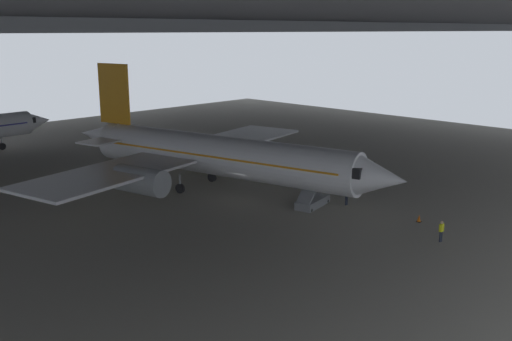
# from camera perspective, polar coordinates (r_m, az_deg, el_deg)

# --- Properties ---
(ground_plane) EXTENTS (110.00, 110.00, 0.00)m
(ground_plane) POSITION_cam_1_polar(r_m,az_deg,el_deg) (52.84, -1.32, -2.65)
(ground_plane) COLOR gray
(hangar_structure) EXTENTS (121.00, 99.00, 16.70)m
(hangar_structure) POSITION_cam_1_polar(r_m,az_deg,el_deg) (61.32, -10.81, 14.57)
(hangar_structure) COLOR #4C4F54
(hangar_structure) RESTS_ON ground_plane
(airplane_main) EXTENTS (35.88, 36.62, 11.52)m
(airplane_main) POSITION_cam_1_polar(r_m,az_deg,el_deg) (54.38, -4.21, 1.55)
(airplane_main) COLOR white
(airplane_main) RESTS_ON ground_plane
(boarding_stairs) EXTENTS (4.41, 2.26, 4.67)m
(boarding_stairs) POSITION_cam_1_polar(r_m,az_deg,el_deg) (50.31, 5.63, -2.69)
(boarding_stairs) COLOR slate
(boarding_stairs) RESTS_ON ground_plane
(crew_worker_near_nose) EXTENTS (0.55, 0.23, 1.58)m
(crew_worker_near_nose) POSITION_cam_1_polar(r_m,az_deg,el_deg) (43.79, 17.80, -5.61)
(crew_worker_near_nose) COLOR #232838
(crew_worker_near_nose) RESTS_ON ground_plane
(crew_worker_by_stairs) EXTENTS (0.55, 0.26, 1.68)m
(crew_worker_by_stairs) POSITION_cam_1_polar(r_m,az_deg,el_deg) (50.87, 8.93, -2.35)
(crew_worker_by_stairs) COLOR #232838
(crew_worker_by_stairs) RESTS_ON ground_plane
(traffic_cone_orange) EXTENTS (0.36, 0.36, 0.60)m
(traffic_cone_orange) POSITION_cam_1_polar(r_m,az_deg,el_deg) (47.91, 15.78, -4.56)
(traffic_cone_orange) COLOR black
(traffic_cone_orange) RESTS_ON ground_plane
(baggage_tug) EXTENTS (1.95, 2.49, 0.90)m
(baggage_tug) POSITION_cam_1_polar(r_m,az_deg,el_deg) (62.74, -4.53, 0.44)
(baggage_tug) COLOR yellow
(baggage_tug) RESTS_ON ground_plane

